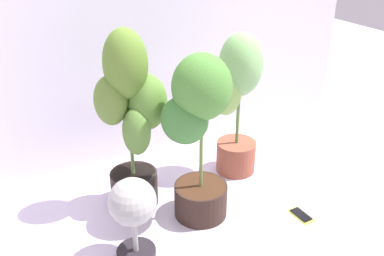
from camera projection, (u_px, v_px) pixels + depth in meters
ground_plane at (214, 220)px, 2.19m from camera, size 8.00×8.00×0.00m
potted_plant_back_right at (236, 96)px, 2.39m from camera, size 0.37×0.33×0.84m
potted_plant_center at (198, 129)px, 2.01m from camera, size 0.41×0.38×0.86m
potted_plant_back_left at (132, 116)px, 2.09m from camera, size 0.39×0.30×0.95m
cell_phone at (301, 215)px, 2.22m from camera, size 0.07×0.14×0.01m
floor_fan at (133, 206)px, 1.85m from camera, size 0.30×0.30×0.40m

